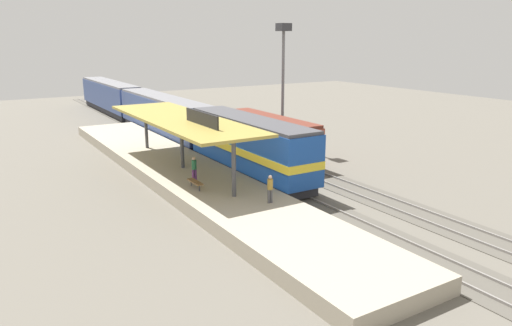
% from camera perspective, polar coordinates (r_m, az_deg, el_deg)
% --- Properties ---
extents(ground_plane, '(120.00, 120.00, 0.00)m').
position_cam_1_polar(ground_plane, '(40.10, 0.12, -0.49)').
color(ground_plane, '#666056').
extents(track_near, '(3.20, 110.00, 0.16)m').
position_cam_1_polar(track_near, '(39.11, -2.37, -0.84)').
color(track_near, '#565249').
rests_on(track_near, ground).
extents(track_far, '(3.20, 110.00, 0.16)m').
position_cam_1_polar(track_far, '(41.47, 3.18, 0.04)').
color(track_far, '#565249').
rests_on(track_far, ground).
extents(platform, '(6.00, 44.00, 0.90)m').
position_cam_1_polar(platform, '(37.06, -8.60, -1.20)').
color(platform, '#A89E89').
rests_on(platform, ground).
extents(station_canopy, '(5.20, 18.00, 4.70)m').
position_cam_1_polar(station_canopy, '(36.09, -8.79, 5.02)').
color(station_canopy, '#47474C').
rests_on(station_canopy, platform).
extents(platform_bench, '(0.44, 1.70, 0.50)m').
position_cam_1_polar(platform_bench, '(31.60, -7.19, -2.24)').
color(platform_bench, '#333338').
rests_on(platform_bench, platform).
extents(locomotive, '(2.93, 14.43, 4.44)m').
position_cam_1_polar(locomotive, '(36.73, -0.78, 1.98)').
color(locomotive, '#28282D').
rests_on(locomotive, track_near).
extents(passenger_carriage_front, '(2.90, 20.00, 4.24)m').
position_cam_1_polar(passenger_carriage_front, '(52.76, -10.88, 5.48)').
color(passenger_carriage_front, '#28282D').
rests_on(passenger_carriage_front, track_near).
extents(passenger_carriage_rear, '(2.90, 20.00, 4.24)m').
position_cam_1_polar(passenger_carriage_rear, '(72.43, -16.83, 7.54)').
color(passenger_carriage_rear, '#28282D').
rests_on(passenger_carriage_rear, track_near).
extents(freight_car, '(2.80, 12.00, 3.54)m').
position_cam_1_polar(freight_car, '(42.84, 1.52, 3.20)').
color(freight_car, '#28282D').
rests_on(freight_car, track_far).
extents(light_mast, '(1.10, 1.10, 11.70)m').
position_cam_1_polar(light_mast, '(45.93, 3.23, 12.03)').
color(light_mast, slate).
rests_on(light_mast, ground).
extents(person_waiting, '(0.34, 0.34, 1.71)m').
position_cam_1_polar(person_waiting, '(33.10, -7.31, -0.55)').
color(person_waiting, '#663375').
rests_on(person_waiting, platform).
extents(person_walking, '(0.34, 0.34, 1.71)m').
position_cam_1_polar(person_walking, '(28.54, 1.67, -2.90)').
color(person_walking, '#4C4C51').
rests_on(person_walking, platform).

